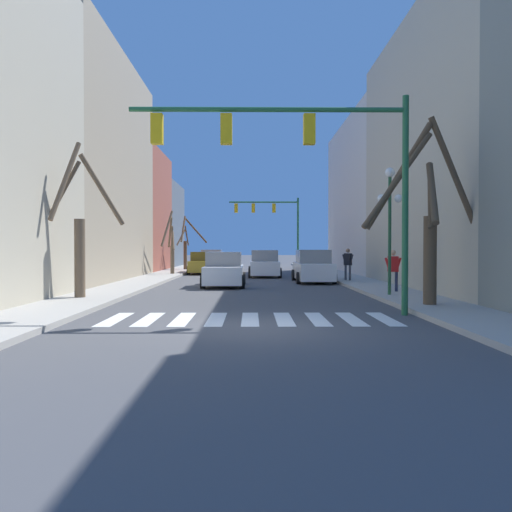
{
  "coord_description": "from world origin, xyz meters",
  "views": [
    {
      "loc": [
        0.02,
        -11.8,
        1.9
      ],
      "look_at": [
        0.44,
        29.3,
        1.23
      ],
      "focal_mm": 35.0,
      "sensor_mm": 36.0,
      "label": 1
    }
  ],
  "objects": [
    {
      "name": "sidewalk_left",
      "position": [
        -5.79,
        0.0,
        0.07
      ],
      "size": [
        2.35,
        90.0,
        0.15
      ],
      "color": "#ADA89E",
      "rests_on": "ground_plane"
    },
    {
      "name": "traffic_signal_far",
      "position": [
        2.05,
        34.21,
        4.83
      ],
      "size": [
        6.44,
        0.28,
        6.52
      ],
      "color": "#236038",
      "rests_on": "ground_plane"
    },
    {
      "name": "car_parked_left_far",
      "position": [
        0.91,
        21.13,
        0.81
      ],
      "size": [
        2.1,
        4.78,
        1.75
      ],
      "rotation": [
        0.0,
        0.0,
        1.57
      ],
      "color": "white",
      "rests_on": "ground_plane"
    },
    {
      "name": "street_tree_left_far",
      "position": [
        -5.26,
        29.16,
        2.21
      ],
      "size": [
        2.37,
        3.04,
        4.37
      ],
      "color": "brown",
      "rests_on": "sidewalk_left"
    },
    {
      "name": "pedestrian_waiting_at_curb",
      "position": [
        5.74,
        8.18,
        1.14
      ],
      "size": [
        0.72,
        0.27,
        1.67
      ],
      "rotation": [
        0.0,
        0.0,
        3.27
      ],
      "color": "#282D47",
      "rests_on": "sidewalk_right"
    },
    {
      "name": "street_tree_right_far",
      "position": [
        5.38,
        3.51,
        2.88
      ],
      "size": [
        3.91,
        2.48,
        5.84
      ],
      "color": "brown",
      "rests_on": "sidewalk_right"
    },
    {
      "name": "pedestrian_crossing_street",
      "position": [
        5.27,
        15.12,
        1.17
      ],
      "size": [
        0.55,
        0.62,
        1.72
      ],
      "rotation": [
        0.0,
        0.0,
        5.43
      ],
      "color": "#4C4C51",
      "rests_on": "sidewalk_right"
    },
    {
      "name": "traffic_signal_near",
      "position": [
        1.43,
        2.2,
        4.63
      ],
      "size": [
        7.84,
        0.28,
        6.17
      ],
      "color": "#236038",
      "rests_on": "ground_plane"
    },
    {
      "name": "street_lamp_right_corner",
      "position": [
        5.21,
        6.78,
        3.49
      ],
      "size": [
        0.95,
        0.36,
        4.75
      ],
      "color": "#1E4C2D",
      "rests_on": "sidewalk_right"
    },
    {
      "name": "sidewalk_right",
      "position": [
        5.79,
        0.0,
        0.07
      ],
      "size": [
        2.35,
        90.0,
        0.15
      ],
      "color": "#ADA89E",
      "rests_on": "ground_plane"
    },
    {
      "name": "street_tree_left_mid",
      "position": [
        -5.42,
        22.2,
        2.06
      ],
      "size": [
        0.95,
        2.83,
        4.29
      ],
      "color": "brown",
      "rests_on": "sidewalk_left"
    },
    {
      "name": "ground_plane",
      "position": [
        0.0,
        0.0,
        0.0
      ],
      "size": [
        240.0,
        240.0,
        0.0
      ],
      "primitive_type": "plane",
      "color": "#4C4C4F"
    },
    {
      "name": "car_driving_away_lane",
      "position": [
        -1.3,
        12.87,
        0.79
      ],
      "size": [
        2.07,
        4.44,
        1.7
      ],
      "rotation": [
        0.0,
        0.0,
        -1.57
      ],
      "color": "white",
      "rests_on": "ground_plane"
    },
    {
      "name": "crosswalk_stripes",
      "position": [
        -0.0,
        1.47,
        0.0
      ],
      "size": [
        7.65,
        2.6,
        0.01
      ],
      "color": "white",
      "rests_on": "ground_plane"
    },
    {
      "name": "street_tree_left_near",
      "position": [
        -6.06,
        5.96,
        2.49
      ],
      "size": [
        2.39,
        2.65,
        5.5
      ],
      "color": "brown",
      "rests_on": "sidewalk_left"
    },
    {
      "name": "car_parked_right_mid",
      "position": [
        3.45,
        15.75,
        0.83
      ],
      "size": [
        2.08,
        4.87,
        1.8
      ],
      "rotation": [
        0.0,
        0.0,
        1.57
      ],
      "color": "white",
      "rests_on": "ground_plane"
    },
    {
      "name": "car_parked_left_near",
      "position": [
        -3.49,
        24.96,
        0.76
      ],
      "size": [
        2.01,
        4.78,
        1.61
      ],
      "rotation": [
        0.0,
        0.0,
        1.57
      ],
      "color": "#A38423",
      "rests_on": "ground_plane"
    },
    {
      "name": "building_row_right",
      "position": [
        9.97,
        12.94,
        6.04
      ],
      "size": [
        6.0,
        38.92,
        12.77
      ],
      "color": "gray",
      "rests_on": "ground_plane"
    },
    {
      "name": "building_row_left",
      "position": [
        -9.97,
        15.64,
        5.69
      ],
      "size": [
        6.0,
        46.72,
        12.71
      ],
      "color": "#BCB299",
      "rests_on": "ground_plane"
    },
    {
      "name": "car_parked_right_near",
      "position": [
        -3.44,
        32.26,
        0.81
      ],
      "size": [
        2.12,
        4.89,
        1.74
      ],
      "rotation": [
        0.0,
        0.0,
        1.57
      ],
      "color": "white",
      "rests_on": "ground_plane"
    }
  ]
}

